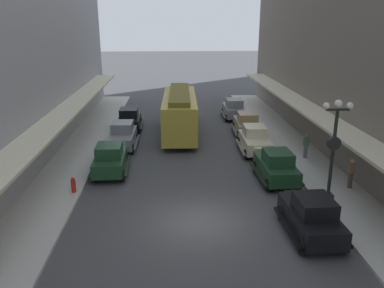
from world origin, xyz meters
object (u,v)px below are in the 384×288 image
Objects in this scene: pedestrian_0 at (351,173)px; lamp_post_with_clock at (333,148)px; parked_car_6 at (234,108)px; parked_car_0 at (122,135)px; parked_car_4 at (129,119)px; pedestrian_3 at (306,145)px; fire_hydrant at (73,185)px; parked_car_5 at (276,165)px; parked_car_7 at (255,139)px; streetcar at (180,111)px; parked_car_2 at (247,123)px; parked_car_1 at (110,158)px; parked_car_3 at (311,215)px.

lamp_post_with_clock is at bearing -137.41° from pedestrian_0.
parked_car_6 is at bearing 95.65° from lamp_post_with_clock.
parked_car_0 is 1.00× the size of parked_car_6.
pedestrian_3 is at bearing -33.58° from parked_car_4.
fire_hydrant is (-12.75, 2.00, -2.42)m from lamp_post_with_clock.
parked_car_6 reaches higher than pedestrian_3.
lamp_post_with_clock reaches higher than parked_car_5.
parked_car_6 is 9.82m from parked_car_7.
parked_car_5 is 0.44× the size of streetcar.
parked_car_2 is (9.44, 2.77, 0.00)m from parked_car_0.
parked_car_1 is 12.12m from parked_car_3.
parked_car_0 is 12.45m from parked_car_6.
parked_car_5 is at bearing -61.94° from streetcar.
parked_car_0 is 4.88m from parked_car_4.
parked_car_3 is at bearing -90.67° from parked_car_5.
parked_car_0 and parked_car_4 have the same top height.
parked_car_4 is 0.44× the size of streetcar.
streetcar is at bearing 118.08° from lamp_post_with_clock.
parked_car_1 is 2.62× the size of pedestrian_0.
lamp_post_with_clock reaches higher than parked_car_6.
parked_car_3 and parked_car_7 have the same top height.
lamp_post_with_clock is at bearing -84.35° from parked_car_6.
parked_car_6 is 2.60× the size of pedestrian_3.
parked_car_3 is 1.00× the size of parked_car_6.
parked_car_6 is at bearing 54.24° from parked_car_1.
lamp_post_with_clock reaches higher than parked_car_2.
parked_car_2 is 1.01× the size of parked_car_6.
parked_car_2 is 5.53m from parked_car_6.
parked_car_1 is 1.01× the size of parked_car_6.
parked_car_0 reaches higher than fire_hydrant.
parked_car_1 is 12.26m from parked_car_2.
parked_car_5 is 2.62× the size of pedestrian_0.
parked_car_3 is at bearing -71.87° from streetcar.
pedestrian_3 is at bearing -38.50° from streetcar.
pedestrian_3 reaches higher than fire_hydrant.
pedestrian_0 is (3.64, -1.48, 0.05)m from parked_car_5.
parked_car_7 is (-0.26, -4.29, 0.00)m from parked_car_2.
pedestrian_3 is (12.36, 1.64, 0.05)m from parked_car_1.
parked_car_0 is at bearing 138.57° from lamp_post_with_clock.
parked_car_1 is at bearing 166.40° from pedestrian_0.
parked_car_0 is 14.90m from lamp_post_with_clock.
lamp_post_with_clock is (1.73, -3.24, 2.04)m from parked_car_5.
parked_car_7 is 6.96m from streetcar.
parked_car_1 reaches higher than pedestrian_3.
parked_car_1 is 1.00× the size of parked_car_5.
parked_car_0 is at bearing 145.03° from parked_car_5.
streetcar is at bearing 108.13° from parked_car_3.
streetcar is 5.89× the size of pedestrian_3.
parked_car_3 is 3.81m from lamp_post_with_clock.
parked_car_1 is at bearing -160.52° from parked_car_7.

